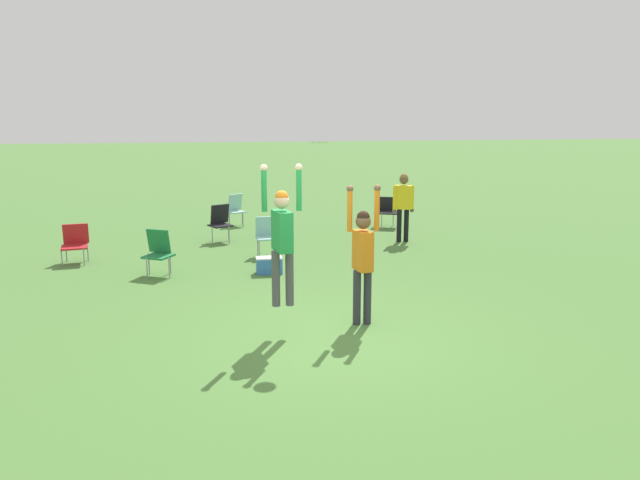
% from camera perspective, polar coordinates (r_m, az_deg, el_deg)
% --- Properties ---
extents(ground_plane, '(120.00, 120.00, 0.00)m').
position_cam_1_polar(ground_plane, '(9.12, 0.57, -8.85)').
color(ground_plane, '#4C7A38').
extents(person_jumping, '(0.59, 0.47, 2.05)m').
position_cam_1_polar(person_jumping, '(8.84, -3.48, 0.70)').
color(person_jumping, '#4C4C51').
rests_on(person_jumping, ground_plane).
extents(person_defending, '(0.52, 0.40, 2.14)m').
position_cam_1_polar(person_defending, '(9.36, 3.94, -1.06)').
color(person_defending, '#2D2D38').
rests_on(person_defending, ground_plane).
extents(frisbee, '(0.27, 0.27, 0.05)m').
position_cam_1_polar(frisbee, '(8.94, -0.04, 8.94)').
color(frisbee, white).
extents(camping_chair_0, '(0.60, 0.64, 0.83)m').
position_cam_1_polar(camping_chair_0, '(14.38, -21.49, -0.13)').
color(camping_chair_0, gray).
rests_on(camping_chair_0, ground_plane).
extents(camping_chair_1, '(0.72, 0.78, 0.84)m').
position_cam_1_polar(camping_chair_1, '(17.65, 6.12, 2.81)').
color(camping_chair_1, gray).
rests_on(camping_chair_1, ground_plane).
extents(camping_chair_2, '(0.65, 0.71, 0.92)m').
position_cam_1_polar(camping_chair_2, '(15.75, -9.12, 1.78)').
color(camping_chair_2, gray).
rests_on(camping_chair_2, ground_plane).
extents(camping_chair_3, '(0.62, 0.68, 0.90)m').
position_cam_1_polar(camping_chair_3, '(17.93, -7.74, 2.96)').
color(camping_chair_3, gray).
rests_on(camping_chair_3, ground_plane).
extents(camping_chair_4, '(0.67, 0.73, 0.91)m').
position_cam_1_polar(camping_chair_4, '(12.73, -14.55, -0.85)').
color(camping_chair_4, gray).
rests_on(camping_chair_4, ground_plane).
extents(camping_chair_5, '(0.51, 0.55, 0.89)m').
position_cam_1_polar(camping_chair_5, '(14.03, -4.87, 0.64)').
color(camping_chair_5, gray).
rests_on(camping_chair_5, ground_plane).
extents(person_spectator_near, '(0.56, 0.37, 1.71)m').
position_cam_1_polar(person_spectator_near, '(15.58, 7.63, 3.56)').
color(person_spectator_near, black).
rests_on(person_spectator_near, ground_plane).
extents(cooler_box, '(0.52, 0.29, 0.34)m').
position_cam_1_polar(cooler_box, '(12.58, -4.68, -2.31)').
color(cooler_box, '#336BB7').
rests_on(cooler_box, ground_plane).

